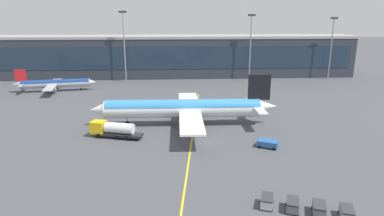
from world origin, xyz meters
The scene contains 14 objects.
ground_plane centered at (0.00, 0.00, 0.00)m, with size 700.00×700.00×0.00m, color #47494F.
apron_lead_in_line centered at (-2.31, 2.00, 0.00)m, with size 0.30×80.00×0.01m, color yellow.
terminal_building centered at (-11.77, 77.29, 8.37)m, with size 163.16×18.02×16.70m.
main_airliner centered at (-3.54, 11.03, 3.90)m, with size 42.92×33.92×11.58m.
fuel_tanker centered at (-18.53, 3.58, 1.75)m, with size 11.07×5.36×3.25m.
pushback_tug centered at (11.68, -3.70, 0.85)m, with size 4.43×3.75×1.40m.
baggage_cart_0 centered at (5.94, -23.78, 0.78)m, with size 2.36×3.02×1.48m.
baggage_cart_1 centered at (8.94, -24.88, 0.78)m, with size 2.36×3.02×1.48m.
baggage_cart_2 centered at (11.95, -25.97, 0.78)m, with size 2.36×3.02×1.48m.
baggage_cart_3 centered at (14.96, -27.07, 0.78)m, with size 2.36×3.02×1.48m.
commuter_jet_far centered at (-45.30, 49.31, 2.62)m, with size 26.72×21.21×7.68m.
apron_light_mast_0 centered at (55.99, 65.33, 14.03)m, with size 2.80×0.50×24.07m.
apron_light_mast_1 centered at (23.99, 65.33, 14.58)m, with size 2.80×0.50×25.13m.
apron_light_mast_2 centered at (-23.99, 65.33, 15.17)m, with size 2.80×0.50×26.28m.
Camera 1 is at (-6.17, -61.38, 23.98)m, focal length 30.83 mm.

